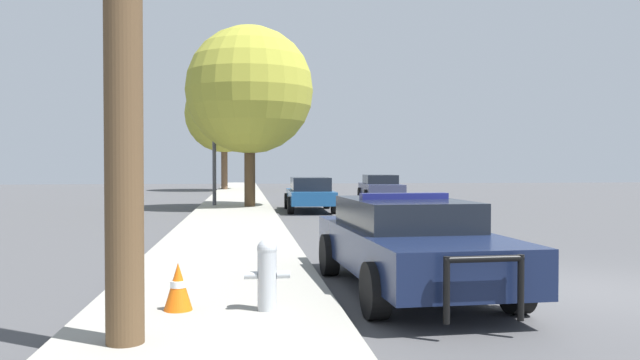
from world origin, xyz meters
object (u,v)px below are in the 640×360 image
(car_background_oncoming, at_px, (381,187))
(tree_sidewalk_far, at_px, (224,114))
(police_car, at_px, (408,241))
(traffic_cone, at_px, (178,286))
(car_background_midblock, at_px, (310,193))
(traffic_light, at_px, (248,120))
(tree_sidewalk_mid, at_px, (250,90))
(fire_hydrant, at_px, (267,272))

(car_background_oncoming, relative_size, tree_sidewalk_far, 0.57)
(police_car, height_order, traffic_cone, police_car)
(car_background_midblock, bearing_deg, police_car, -89.50)
(car_background_midblock, xyz_separation_m, traffic_cone, (-3.35, -17.20, -0.31))
(traffic_light, xyz_separation_m, car_background_oncoming, (6.51, 3.39, -3.04))
(car_background_oncoming, relative_size, tree_sidewalk_mid, 0.64)
(traffic_light, bearing_deg, tree_sidewalk_mid, -87.62)
(tree_sidewalk_far, distance_m, tree_sidewalk_mid, 19.46)
(car_background_midblock, distance_m, tree_sidewalk_far, 21.60)
(fire_hydrant, bearing_deg, traffic_light, 90.17)
(police_car, height_order, car_background_midblock, police_car)
(traffic_light, height_order, car_background_oncoming, traffic_light)
(car_background_midblock, bearing_deg, tree_sidewalk_mid, 152.69)
(traffic_cone, bearing_deg, fire_hydrant, -7.12)
(fire_hydrant, distance_m, traffic_cone, 1.04)
(police_car, bearing_deg, tree_sidewalk_mid, -85.53)
(fire_hydrant, relative_size, tree_sidewalk_far, 0.10)
(car_background_oncoming, distance_m, tree_sidewalk_mid, 8.85)
(car_background_oncoming, xyz_separation_m, tree_sidewalk_mid, (-6.47, -4.38, 4.17))
(tree_sidewalk_far, bearing_deg, tree_sidewalk_mid, -85.20)
(tree_sidewalk_mid, distance_m, traffic_cone, 19.06)
(tree_sidewalk_far, bearing_deg, police_car, -84.17)
(car_background_midblock, relative_size, tree_sidewalk_mid, 0.62)
(car_background_midblock, height_order, traffic_cone, car_background_midblock)
(car_background_midblock, bearing_deg, tree_sidewalk_far, 102.33)
(police_car, relative_size, fire_hydrant, 6.09)
(car_background_midblock, xyz_separation_m, tree_sidewalk_mid, (-2.35, 1.29, 4.19))
(police_car, xyz_separation_m, tree_sidewalk_mid, (-2.09, 17.09, 4.19))
(tree_sidewalk_far, bearing_deg, car_background_midblock, -79.10)
(car_background_oncoming, bearing_deg, traffic_light, 32.10)
(car_background_midblock, distance_m, tree_sidewalk_mid, 4.98)
(fire_hydrant, bearing_deg, car_background_oncoming, 74.33)
(car_background_oncoming, bearing_deg, police_car, 83.06)
(fire_hydrant, xyz_separation_m, traffic_light, (-0.06, 19.60, 3.20))
(police_car, distance_m, tree_sidewalk_far, 36.98)
(fire_hydrant, height_order, traffic_light, traffic_light)
(car_background_oncoming, distance_m, tree_sidewalk_far, 17.72)
(police_car, bearing_deg, traffic_light, -85.78)
(car_background_midblock, bearing_deg, traffic_cone, -99.59)
(traffic_light, relative_size, car_background_midblock, 1.12)
(tree_sidewalk_far, relative_size, tree_sidewalk_mid, 1.11)
(police_car, height_order, car_background_oncoming, police_car)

